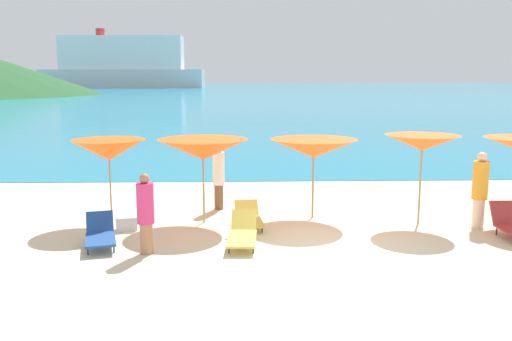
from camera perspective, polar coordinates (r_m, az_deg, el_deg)
ground_plane at (r=21.74m, az=3.42°, el=-0.49°), size 50.00×100.00×0.30m
ocean_water at (r=239.19m, az=-1.30°, el=8.74°), size 650.00×440.00×0.02m
umbrella_0 at (r=14.20m, az=-15.26°, el=2.08°), size 1.93×1.93×2.15m
umbrella_1 at (r=13.73m, az=-5.61°, el=2.21°), size 2.34×2.34×2.17m
umbrella_2 at (r=14.26m, az=6.08°, el=2.32°), size 2.46×2.46×2.11m
umbrella_3 at (r=14.14m, az=17.10°, el=2.79°), size 1.92×1.92×2.28m
lounge_chair_0 at (r=12.50m, az=-16.09°, el=-6.45°), size 0.94×1.51×0.66m
lounge_chair_1 at (r=12.18m, az=-1.42°, el=-6.64°), size 0.69×1.70×0.61m
lounge_chair_2 at (r=13.53m, az=-0.78°, el=-5.02°), size 0.75×1.42×0.58m
lounge_chair_3 at (r=13.99m, az=25.36°, el=-5.18°), size 0.60×1.43×0.75m
beachgoer_0 at (r=15.28m, az=-3.97°, el=-0.47°), size 0.34×0.34×1.85m
beachgoer_1 at (r=11.61m, az=-11.56°, el=-4.30°), size 0.36×0.36×1.73m
beachgoer_2 at (r=14.43m, az=22.53°, el=-1.73°), size 0.38×0.38×1.90m
cooler_box at (r=13.69m, az=-13.49°, el=-5.42°), size 0.57×0.47×0.34m
cruise_ship at (r=235.23m, az=-13.95°, el=10.74°), size 68.23×14.94×24.12m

